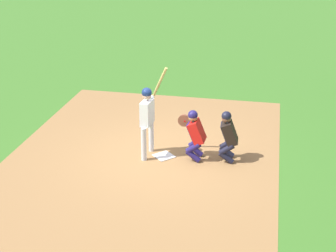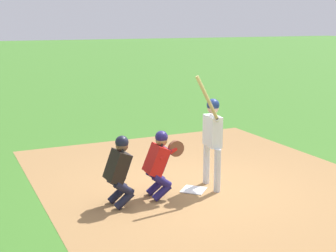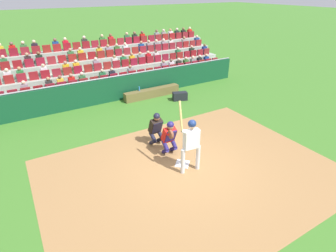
% 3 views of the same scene
% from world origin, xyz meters
% --- Properties ---
extents(ground_plane, '(160.00, 160.00, 0.00)m').
position_xyz_m(ground_plane, '(0.00, 0.00, 0.00)').
color(ground_plane, '#3E7727').
extents(infield_dirt_patch, '(8.95, 6.75, 0.01)m').
position_xyz_m(infield_dirt_patch, '(0.00, 0.50, 0.00)').
color(infield_dirt_patch, '#9F7344').
rests_on(infield_dirt_patch, ground_plane).
extents(home_plate_marker, '(0.62, 0.62, 0.02)m').
position_xyz_m(home_plate_marker, '(0.00, 0.00, 0.02)').
color(home_plate_marker, white).
rests_on(home_plate_marker, infield_dirt_patch).
extents(batter_at_plate, '(0.67, 0.62, 2.27)m').
position_xyz_m(batter_at_plate, '(-0.00, 0.40, 1.12)').
color(batter_at_plate, silver).
rests_on(batter_at_plate, ground_plane).
extents(catcher_crouching, '(0.48, 0.72, 1.29)m').
position_xyz_m(catcher_crouching, '(0.04, -0.75, 0.72)').
color(catcher_crouching, navy).
rests_on(catcher_crouching, ground_plane).
extents(home_plate_umpire, '(0.47, 0.47, 1.30)m').
position_xyz_m(home_plate_umpire, '(0.10, -1.56, 0.71)').
color(home_plate_umpire, black).
rests_on(home_plate_umpire, ground_plane).
extents(dugout_wall, '(15.66, 0.24, 1.28)m').
position_xyz_m(dugout_wall, '(0.00, -6.47, 0.61)').
color(dugout_wall, '#11472A').
rests_on(dugout_wall, ground_plane).
extents(dugout_bench, '(3.10, 0.40, 0.44)m').
position_xyz_m(dugout_bench, '(-2.07, -5.92, 0.22)').
color(dugout_bench, brown).
rests_on(dugout_bench, ground_plane).
extents(water_bottle_on_bench, '(0.07, 0.07, 0.22)m').
position_xyz_m(water_bottle_on_bench, '(-1.38, -6.01, 0.55)').
color(water_bottle_on_bench, '#2C75C3').
rests_on(water_bottle_on_bench, dugout_bench).
extents(equipment_duffel_bag, '(0.81, 0.57, 0.42)m').
position_xyz_m(equipment_duffel_bag, '(-3.07, -4.77, 0.21)').
color(equipment_duffel_bag, black).
rests_on(equipment_duffel_bag, ground_plane).
extents(bleacher_stand, '(17.57, 3.78, 2.57)m').
position_xyz_m(bleacher_stand, '(0.00, -10.13, 0.75)').
color(bleacher_stand, '#9AA596').
rests_on(bleacher_stand, ground_plane).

